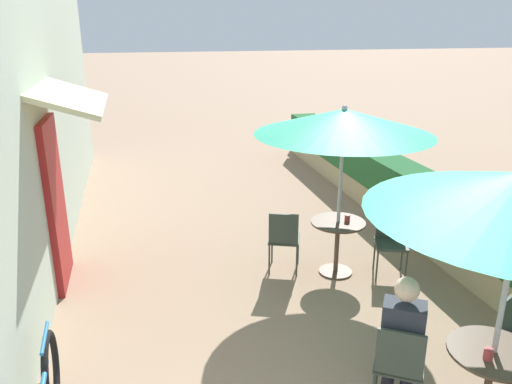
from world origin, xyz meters
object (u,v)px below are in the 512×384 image
Objects in this scene: patio_table_near at (490,375)px; patio_table_mid at (337,238)px; coffee_cup_mid at (347,218)px; cafe_chair_mid_right at (284,236)px; coffee_cup_near at (488,354)px; cafe_chair_mid_left at (391,237)px; seated_patron_near_right at (402,336)px; cafe_chair_near_right at (399,362)px; patio_umbrella_mid at (344,122)px.

patio_table_near is 1.00× the size of patio_table_mid.
patio_table_mid is 0.29m from coffee_cup_mid.
patio_table_near is 3.09m from cafe_chair_mid_right.
coffee_cup_near is 2.78m from cafe_chair_mid_left.
cafe_chair_mid_left reaches higher than coffee_cup_mid.
patio_table_mid is (-0.13, 2.80, 0.00)m from patio_table_near.
coffee_cup_near reaches higher than patio_table_near.
patio_table_near is 0.84× the size of cafe_chair_mid_right.
patio_table_near is 0.59× the size of seated_patron_near_right.
seated_patron_near_right is at bearing 144.46° from patio_table_near.
patio_table_near is 8.13× the size of coffee_cup_near.
cafe_chair_near_right is 9.67× the size of coffee_cup_near.
cafe_chair_near_right and cafe_chair_mid_right have the same top height.
cafe_chair_mid_right reaches higher than coffee_cup_mid.
cafe_chair_near_right is at bearing -103.78° from coffee_cup_mid.
seated_patron_near_right reaches higher than patio_table_near.
cafe_chair_near_right is at bearing 153.68° from patio_table_near.
patio_umbrella_mid is (0.49, 2.49, 1.52)m from cafe_chair_near_right.
cafe_chair_near_right is 0.69m from coffee_cup_near.
seated_patron_near_right is at bearing 84.75° from cafe_chair_mid_left.
coffee_cup_near is at bearing -89.64° from patio_table_mid.
cafe_chair_mid_left and cafe_chair_mid_right have the same top height.
patio_table_mid is at bearing 6.30° from cafe_chair_mid_left.
patio_table_mid is at bearing 112.43° from seated_patron_near_right.
cafe_chair_near_right is 9.67× the size of coffee_cup_mid.
cafe_chair_mid_left is at bearing 6.30° from cafe_chair_mid_right.
coffee_cup_mid is at bearing 90.40° from patio_table_near.
patio_umbrella_mid reaches higher than cafe_chair_mid_right.
coffee_cup_mid is at bearing 88.06° from coffee_cup_near.
seated_patron_near_right is at bearing 90.00° from cafe_chair_near_right.
cafe_chair_mid_right is at bearing 165.64° from coffee_cup_mid.
patio_umbrella_mid is 1.67m from cafe_chair_mid_left.
patio_umbrella_mid reaches higher than seated_patron_near_right.
cafe_chair_mid_left is 1.39m from cafe_chair_mid_right.
cafe_chair_mid_right is (-0.81, 2.98, 0.01)m from patio_table_near.
cafe_chair_near_right reaches higher than coffee_cup_mid.
cafe_chair_near_right is at bearing -64.87° from cafe_chair_mid_right.
seated_patron_near_right is at bearing -63.40° from cafe_chair_mid_right.
patio_table_near is 0.84× the size of cafe_chair_near_right.
patio_umbrella_mid is at bearing 6.30° from cafe_chair_mid_right.
cafe_chair_near_right is 2.96m from patio_umbrella_mid.
cafe_chair_near_right is 2.59m from cafe_chair_mid_left.
seated_patron_near_right is 2.48m from cafe_chair_mid_left.
cafe_chair_mid_right is (-0.69, 3.05, -0.26)m from coffee_cup_near.
patio_table_mid is at bearing 6.30° from cafe_chair_mid_right.
cafe_chair_mid_right reaches higher than patio_table_near.
coffee_cup_mid reaches higher than patio_table_mid.
cafe_chair_near_right and cafe_chair_mid_left have the same top height.
cafe_chair_near_right is 1.19× the size of patio_table_mid.
coffee_cup_near is at bearing -147.87° from patio_table_near.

